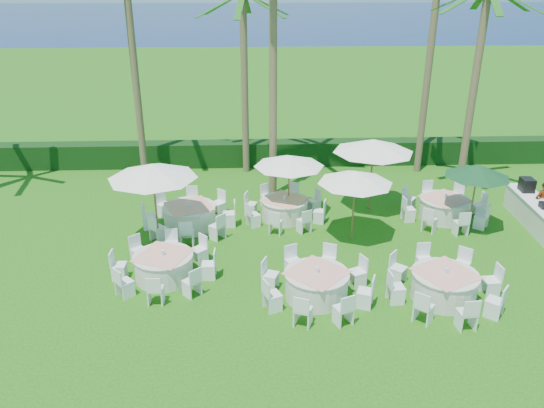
{
  "coord_description": "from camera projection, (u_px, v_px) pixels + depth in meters",
  "views": [
    {
      "loc": [
        -1.64,
        -13.56,
        8.88
      ],
      "look_at": [
        -0.9,
        3.91,
        1.3
      ],
      "focal_mm": 35.0,
      "sensor_mm": 36.0,
      "label": 1
    }
  ],
  "objects": [
    {
      "name": "staff_person",
      "position": [
        541.0,
        202.0,
        20.4
      ],
      "size": [
        0.69,
        0.54,
        1.66
      ],
      "primitive_type": "imported",
      "rotation": [
        0.0,
        0.0,
        3.41
      ],
      "color": "gray",
      "rests_on": "ground"
    },
    {
      "name": "umbrella_c",
      "position": [
        289.0,
        161.0,
        20.43
      ],
      "size": [
        2.75,
        2.75,
        2.5
      ],
      "color": "brown",
      "rests_on": "ground"
    },
    {
      "name": "banquet_table_a",
      "position": [
        164.0,
        266.0,
        16.73
      ],
      "size": [
        3.29,
        3.29,
        0.99
      ],
      "color": "silver",
      "rests_on": "ground"
    },
    {
      "name": "hedge",
      "position": [
        283.0,
        153.0,
        26.79
      ],
      "size": [
        34.0,
        1.0,
        1.2
      ],
      "primitive_type": "cube",
      "color": "black",
      "rests_on": "ground"
    },
    {
      "name": "umbrella_b",
      "position": [
        355.0,
        177.0,
        18.46
      ],
      "size": [
        2.66,
        2.66,
        2.63
      ],
      "color": "brown",
      "rests_on": "ground"
    },
    {
      "name": "banquet_table_d",
      "position": [
        190.0,
        216.0,
        20.13
      ],
      "size": [
        3.49,
        3.49,
        1.05
      ],
      "color": "silver",
      "rests_on": "ground"
    },
    {
      "name": "umbrella_d",
      "position": [
        374.0,
        146.0,
        20.78
      ],
      "size": [
        3.2,
        3.2,
        2.98
      ],
      "color": "brown",
      "rests_on": "ground"
    },
    {
      "name": "umbrella_a",
      "position": [
        152.0,
        171.0,
        18.13
      ],
      "size": [
        3.1,
        3.1,
        2.97
      ],
      "color": "brown",
      "rests_on": "ground"
    },
    {
      "name": "ocean",
      "position": [
        257.0,
        21.0,
        109.53
      ],
      "size": [
        260.0,
        260.0,
        0.0
      ],
      "primitive_type": "plane",
      "color": "#071F49",
      "rests_on": "ground"
    },
    {
      "name": "banquet_table_c",
      "position": [
        444.0,
        285.0,
        15.67
      ],
      "size": [
        3.43,
        3.43,
        1.03
      ],
      "color": "silver",
      "rests_on": "ground"
    },
    {
      "name": "ground",
      "position": [
        307.0,
        294.0,
        16.03
      ],
      "size": [
        120.0,
        120.0,
        0.0
      ],
      "primitive_type": "plane",
      "color": "#1B540E",
      "rests_on": "ground"
    },
    {
      "name": "banquet_table_b",
      "position": [
        316.0,
        284.0,
        15.72
      ],
      "size": [
        3.29,
        3.29,
        1.01
      ],
      "color": "silver",
      "rests_on": "ground"
    },
    {
      "name": "banquet_table_e",
      "position": [
        285.0,
        208.0,
        20.86
      ],
      "size": [
        3.2,
        3.2,
        0.98
      ],
      "color": "silver",
      "rests_on": "ground"
    },
    {
      "name": "palm_a",
      "position": [
        133.0,
        55.0,
        22.96
      ],
      "size": [
        4.37,
        4.25,
        10.44
      ],
      "color": "brown",
      "rests_on": "ground"
    },
    {
      "name": "umbrella_green",
      "position": [
        478.0,
        171.0,
        19.19
      ],
      "size": [
        2.37,
        2.37,
        2.58
      ],
      "color": "brown",
      "rests_on": "ground"
    },
    {
      "name": "palm_b",
      "position": [
        244.0,
        78.0,
        24.29
      ],
      "size": [
        4.14,
        4.4,
        8.2
      ],
      "color": "brown",
      "rests_on": "ground"
    },
    {
      "name": "palm_e",
      "position": [
        474.0,
        85.0,
        21.81
      ],
      "size": [
        4.22,
        4.38,
        8.51
      ],
      "color": "brown",
      "rests_on": "ground"
    },
    {
      "name": "buffet_table",
      "position": [
        537.0,
        214.0,
        20.12
      ],
      "size": [
        1.15,
        4.29,
        1.51
      ],
      "color": "silver",
      "rests_on": "ground"
    },
    {
      "name": "palm_c",
      "position": [
        273.0,
        32.0,
        20.54
      ],
      "size": [
        4.41,
        4.03,
        12.73
      ],
      "color": "brown",
      "rests_on": "ground"
    },
    {
      "name": "banquet_table_f",
      "position": [
        444.0,
        208.0,
        20.86
      ],
      "size": [
        3.39,
        3.39,
        1.02
      ],
      "color": "silver",
      "rests_on": "ground"
    },
    {
      "name": "palm_d",
      "position": [
        430.0,
        59.0,
        23.98
      ],
      "size": [
        4.34,
        4.3,
        9.78
      ],
      "color": "brown",
      "rests_on": "ground"
    }
  ]
}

